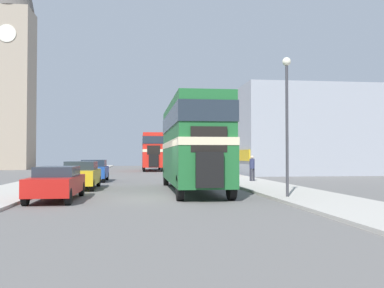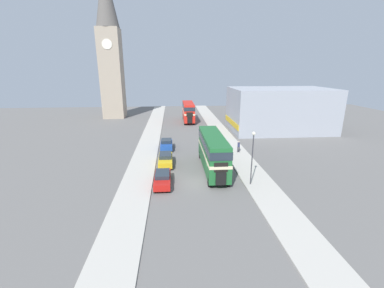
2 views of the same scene
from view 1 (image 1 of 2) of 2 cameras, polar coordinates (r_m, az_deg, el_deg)
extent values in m
plane|color=slate|center=(18.26, -5.45, -7.32)|extent=(120.00, 120.00, 0.00)
cube|color=#B7B2A8|center=(19.64, 14.79, -6.69)|extent=(3.50, 120.00, 0.12)
cube|color=#1E602D|center=(22.05, 0.00, -2.76)|extent=(2.41, 10.86, 1.75)
cube|color=beige|center=(22.05, 0.00, -0.07)|extent=(2.43, 10.92, 0.32)
cube|color=#1E602D|center=(22.11, 0.00, 2.82)|extent=(2.36, 10.65, 1.91)
cube|color=#232D38|center=(22.12, 0.00, 3.06)|extent=(2.43, 10.75, 0.86)
cube|color=black|center=(16.58, 2.36, -3.46)|extent=(1.08, 0.20, 1.40)
cube|color=black|center=(16.73, 2.27, 0.62)|extent=(1.44, 0.12, 1.02)
cylinder|color=black|center=(17.41, -1.62, -5.88)|extent=(0.28, 1.05, 1.05)
cylinder|color=black|center=(17.74, 5.27, -5.79)|extent=(0.28, 1.05, 1.05)
cylinder|color=black|center=(26.45, -3.50, -4.40)|extent=(0.28, 1.05, 1.05)
cylinder|color=black|center=(26.67, 1.08, -4.38)|extent=(0.28, 1.05, 1.05)
cube|color=red|center=(52.44, -5.32, -2.06)|extent=(2.40, 9.39, 1.74)
cube|color=beige|center=(52.44, -5.31, -0.94)|extent=(2.42, 9.44, 0.32)
cube|color=red|center=(52.47, -5.31, 0.27)|extent=(2.35, 9.20, 1.90)
cube|color=#232D38|center=(52.47, -5.31, 0.37)|extent=(2.42, 9.30, 0.85)
cube|color=black|center=(47.65, -5.14, -2.22)|extent=(1.08, 0.20, 1.39)
cube|color=black|center=(47.79, -5.14, -0.81)|extent=(1.44, 0.12, 1.01)
cylinder|color=black|center=(48.58, -6.43, -3.09)|extent=(0.28, 1.05, 1.05)
cylinder|color=black|center=(48.65, -3.93, -3.10)|extent=(0.28, 1.05, 1.05)
cylinder|color=black|center=(56.19, -6.52, -2.88)|extent=(0.28, 1.05, 1.05)
cylinder|color=black|center=(56.25, -4.36, -2.89)|extent=(0.28, 1.05, 1.05)
cube|color=red|center=(18.46, -17.62, -5.21)|extent=(1.73, 4.57, 0.69)
cube|color=#232D38|center=(18.61, -17.50, -3.49)|extent=(1.52, 2.38, 0.40)
cylinder|color=black|center=(16.85, -21.35, -6.61)|extent=(0.20, 0.64, 0.64)
cylinder|color=black|center=(16.55, -16.18, -6.75)|extent=(0.20, 0.64, 0.64)
cylinder|color=black|center=(20.43, -18.79, -5.73)|extent=(0.20, 0.64, 0.64)
cylinder|color=black|center=(20.17, -14.52, -5.81)|extent=(0.20, 0.64, 0.64)
cube|color=gold|center=(24.33, -14.58, -4.26)|extent=(1.76, 4.44, 0.76)
cube|color=#232D38|center=(24.48, -14.52, -2.80)|extent=(1.55, 2.31, 0.47)
cylinder|color=black|center=(22.72, -17.13, -5.31)|extent=(0.20, 0.64, 0.64)
cylinder|color=black|center=(22.50, -13.20, -5.38)|extent=(0.20, 0.64, 0.64)
cylinder|color=black|center=(26.21, -15.78, -4.81)|extent=(0.20, 0.64, 0.64)
cylinder|color=black|center=(26.02, -12.37, -4.86)|extent=(0.20, 0.64, 0.64)
cube|color=#1E479E|center=(31.15, -12.94, -3.66)|extent=(1.82, 3.99, 0.77)
cube|color=#232D38|center=(31.29, -12.91, -2.51)|extent=(1.60, 2.07, 0.48)
cylinder|color=black|center=(29.72, -14.81, -4.43)|extent=(0.20, 0.64, 0.64)
cylinder|color=black|center=(29.55, -11.69, -4.46)|extent=(0.20, 0.64, 0.64)
cylinder|color=black|center=(32.79, -14.08, -4.16)|extent=(0.20, 0.64, 0.64)
cylinder|color=black|center=(32.63, -11.25, -4.19)|extent=(0.20, 0.64, 0.64)
cylinder|color=#282833|center=(29.29, 7.84, -4.08)|extent=(0.16, 0.16, 0.83)
cylinder|color=#282833|center=(29.34, 8.20, -4.08)|extent=(0.16, 0.16, 0.83)
cylinder|color=navy|center=(29.30, 8.01, -2.62)|extent=(0.35, 0.35, 0.66)
sphere|color=beige|center=(29.29, 8.01, -1.75)|extent=(0.23, 0.23, 0.23)
cylinder|color=#38383D|center=(18.38, 12.55, 1.71)|extent=(0.12, 0.12, 5.50)
sphere|color=#EFEACC|center=(18.77, 12.50, 10.68)|extent=(0.36, 0.36, 0.36)
cube|color=tan|center=(62.50, -22.86, 6.72)|extent=(5.15, 5.15, 21.40)
cylinder|color=silver|center=(61.39, -23.48, 13.41)|extent=(2.32, 0.10, 2.32)
cube|color=#999EA8|center=(46.26, 17.59, 1.49)|extent=(19.29, 11.83, 8.46)
cube|color=gold|center=(43.06, 5.80, -1.51)|extent=(0.12, 11.24, 1.02)
camera|label=2|loc=(13.10, -171.48, 54.15)|focal=24.00mm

